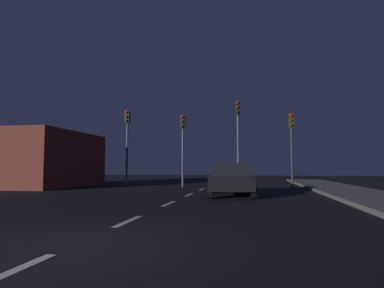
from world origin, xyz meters
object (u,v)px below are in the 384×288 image
Objects in this scene: traffic_signal_center_left at (183,136)px; traffic_signal_center_right at (238,127)px; traffic_signal_far_right at (291,135)px; car_stopped_ahead at (231,179)px; traffic_signal_far_left at (127,133)px.

traffic_signal_center_right is (3.53, 0.00, 0.51)m from traffic_signal_center_left.
car_stopped_ahead is (-3.28, -6.02, -2.47)m from traffic_signal_far_right.
traffic_signal_far_left is 1.09× the size of traffic_signal_center_left.
traffic_signal_far_right is (6.75, -0.00, -0.07)m from traffic_signal_center_left.
traffic_signal_far_left is at bearing 140.34° from car_stopped_ahead.
car_stopped_ahead is at bearing -90.49° from traffic_signal_center_right.
traffic_signal_far_left is at bearing -179.99° from traffic_signal_center_right.
traffic_signal_center_right reaches higher than traffic_signal_center_left.
traffic_signal_far_left reaches higher than car_stopped_ahead.
traffic_signal_far_left is 10.55m from traffic_signal_far_right.
traffic_signal_center_right reaches higher than car_stopped_ahead.
traffic_signal_far_right is (3.23, -0.00, -0.58)m from traffic_signal_center_right.
traffic_signal_far_left is at bearing 179.99° from traffic_signal_center_left.
traffic_signal_center_right is at bearing 179.97° from traffic_signal_far_right.
traffic_signal_center_right is at bearing 89.51° from car_stopped_ahead.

